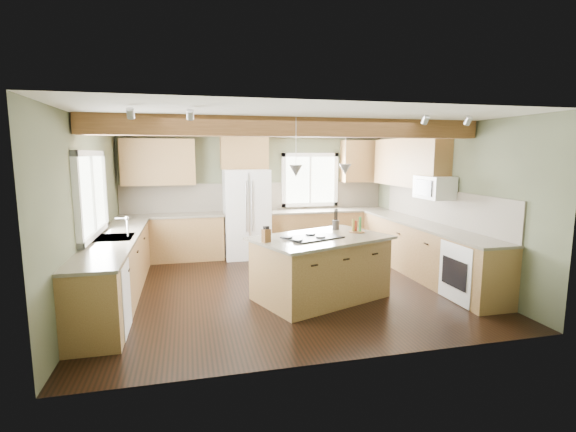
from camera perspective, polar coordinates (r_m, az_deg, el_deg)
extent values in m
plane|color=black|center=(6.77, -0.50, -9.66)|extent=(5.60, 5.60, 0.00)
plane|color=silver|center=(6.45, -0.53, 12.86)|extent=(5.60, 5.60, 0.00)
plane|color=#4B5039|center=(8.92, -4.16, 3.26)|extent=(5.60, 0.00, 5.60)
plane|color=#4B5039|center=(6.46, -25.50, 0.47)|extent=(0.00, 5.00, 5.00)
plane|color=#4B5039|center=(7.62, 20.48, 1.86)|extent=(0.00, 5.00, 5.00)
cube|color=#543218|center=(5.84, 0.87, 12.04)|extent=(5.55, 0.26, 0.26)
cube|color=#543218|center=(8.80, -4.14, 11.27)|extent=(5.55, 0.20, 0.10)
cube|color=brown|center=(8.92, -4.14, 2.67)|extent=(5.58, 0.03, 0.58)
cube|color=brown|center=(7.66, 20.14, 1.23)|extent=(0.03, 3.70, 0.58)
cube|color=brown|center=(8.63, -15.58, -2.98)|extent=(2.02, 0.60, 0.88)
cube|color=#484135|center=(8.56, -15.70, 0.05)|extent=(2.06, 0.64, 0.04)
cube|color=brown|center=(9.12, 5.50, -2.11)|extent=(2.62, 0.60, 0.88)
cube|color=#484135|center=(9.04, 5.54, 0.76)|extent=(2.66, 0.64, 0.04)
cube|color=brown|center=(6.61, -22.37, -6.77)|extent=(0.60, 3.70, 0.88)
cube|color=#484135|center=(6.51, -22.60, -2.86)|extent=(0.64, 3.74, 0.04)
cube|color=brown|center=(7.64, 18.06, -4.56)|extent=(0.60, 3.70, 0.88)
cube|color=#484135|center=(7.55, 18.22, -1.15)|extent=(0.64, 3.74, 0.04)
cube|color=brown|center=(8.61, -17.29, 7.05)|extent=(1.40, 0.35, 0.90)
cube|color=brown|center=(8.67, -6.01, 8.71)|extent=(0.96, 0.35, 0.70)
cube|color=brown|center=(8.25, 16.19, 7.05)|extent=(0.35, 2.20, 0.90)
cube|color=brown|center=(9.38, 10.10, 7.38)|extent=(0.90, 0.35, 0.90)
cube|color=white|center=(6.48, -25.37, 2.73)|extent=(0.04, 1.60, 1.05)
cube|color=white|center=(9.14, 3.00, 4.97)|extent=(1.10, 0.04, 1.00)
cube|color=#262628|center=(6.51, -22.60, -2.82)|extent=(0.50, 0.65, 0.03)
cylinder|color=#B2B2B7|center=(6.46, -21.10, -1.51)|extent=(0.02, 0.02, 0.28)
cube|color=white|center=(5.39, -24.35, -10.43)|extent=(0.60, 0.60, 0.84)
cube|color=white|center=(6.60, 23.93, -6.99)|extent=(0.60, 0.72, 0.84)
cube|color=white|center=(7.43, 19.38, 3.70)|extent=(0.40, 0.70, 0.38)
cone|color=#B2B2B7|center=(5.68, 1.08, 6.19)|extent=(0.18, 0.18, 0.16)
cone|color=#B2B2B7|center=(6.24, 7.82, 6.32)|extent=(0.18, 0.18, 0.16)
cube|color=silver|center=(8.55, -5.70, 0.31)|extent=(0.90, 0.74, 1.80)
cube|color=olive|center=(6.17, 4.45, -7.21)|extent=(2.06, 1.65, 0.88)
cube|color=#484135|center=(6.07, 4.50, -3.02)|extent=(2.21, 1.81, 0.04)
cube|color=black|center=(5.97, 3.39, -2.90)|extent=(0.91, 0.76, 0.02)
cube|color=brown|center=(5.66, -3.00, -2.71)|extent=(0.13, 0.12, 0.18)
cylinder|color=#473E38|center=(6.65, 6.55, -1.21)|extent=(0.15, 0.15, 0.15)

